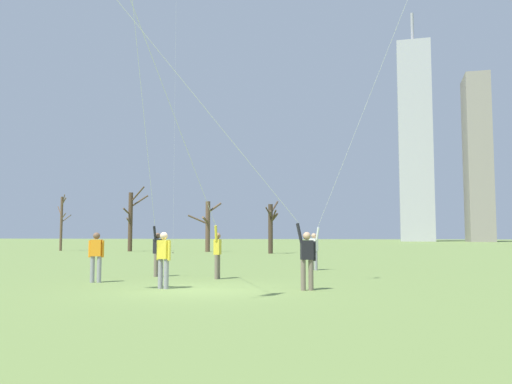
# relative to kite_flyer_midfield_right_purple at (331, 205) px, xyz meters

# --- Properties ---
(ground_plane) EXTENTS (400.00, 400.00, 0.00)m
(ground_plane) POSITION_rel_kite_flyer_midfield_right_purple_xyz_m (-2.62, -8.63, -2.83)
(ground_plane) COLOR olive
(kite_flyer_midfield_right_purple) EXTENTS (5.57, 4.30, 13.17)m
(kite_flyer_midfield_right_purple) POSITION_rel_kite_flyer_midfield_right_purple_xyz_m (0.00, 0.00, 0.00)
(kite_flyer_midfield_right_purple) COLOR gray
(kite_flyer_midfield_right_purple) RESTS_ON ground
(kite_flyer_midfield_center_orange) EXTENTS (0.98, 10.92, 12.08)m
(kite_flyer_midfield_center_orange) POSITION_rel_kite_flyer_midfield_right_purple_xyz_m (-3.52, -6.45, -0.31)
(kite_flyer_midfield_center_orange) COLOR #726656
(kite_flyer_midfield_center_orange) RESTS_ON ground
(kite_flyer_midfield_left_pink) EXTENTS (9.07, 7.26, 13.65)m
(kite_flyer_midfield_left_pink) POSITION_rel_kite_flyer_midfield_right_purple_xyz_m (-1.06, -9.02, -0.01)
(kite_flyer_midfield_left_pink) COLOR #726656
(kite_flyer_midfield_left_pink) RESTS_ON ground
(kite_flyer_foreground_left_green) EXTENTS (1.98, 9.55, 20.63)m
(kite_flyer_foreground_left_green) POSITION_rel_kite_flyer_midfield_right_purple_xyz_m (-5.72, -5.59, 0.56)
(kite_flyer_foreground_left_green) COLOR #726656
(kite_flyer_foreground_left_green) RESTS_ON ground
(bystander_watching_nearby) EXTENTS (0.50, 0.28, 1.62)m
(bystander_watching_nearby) POSITION_rel_kite_flyer_midfield_right_purple_xyz_m (-6.81, -7.25, -1.92)
(bystander_watching_nearby) COLOR gray
(bystander_watching_nearby) RESTS_ON ground
(bystander_strolling_midfield) EXTENTS (0.49, 0.29, 1.62)m
(bystander_strolling_midfield) POSITION_rel_kite_flyer_midfield_right_purple_xyz_m (-3.83, -8.56, -1.92)
(bystander_strolling_midfield) COLOR gray
(bystander_strolling_midfield) RESTS_ON ground
(bare_tree_right_of_center) EXTENTS (2.34, 2.13, 5.56)m
(bare_tree_right_of_center) POSITION_rel_kite_flyer_midfield_right_purple_xyz_m (-29.47, 23.50, 0.09)
(bare_tree_right_of_center) COLOR brown
(bare_tree_right_of_center) RESTS_ON ground
(bare_tree_center) EXTENTS (1.11, 3.15, 4.53)m
(bare_tree_center) POSITION_rel_kite_flyer_midfield_right_purple_xyz_m (-7.40, 20.82, -0.47)
(bare_tree_center) COLOR #423326
(bare_tree_center) RESTS_ON ground
(bare_tree_far_right_edge) EXTENTS (1.97, 2.17, 6.21)m
(bare_tree_far_right_edge) POSITION_rel_kite_flyer_midfield_right_purple_xyz_m (-21.86, 23.52, 0.22)
(bare_tree_far_right_edge) COLOR #4C3828
(bare_tree_far_right_edge) RESTS_ON ground
(bare_tree_rightmost) EXTENTS (2.73, 2.26, 4.70)m
(bare_tree_rightmost) POSITION_rel_kite_flyer_midfield_right_purple_xyz_m (-14.17, 23.90, -0.31)
(bare_tree_rightmost) COLOR brown
(bare_tree_rightmost) RESTS_ON ground
(skyline_mid_tower_right) EXTENTS (8.37, 10.03, 60.45)m
(skyline_mid_tower_right) POSITION_rel_kite_flyer_midfield_right_purple_xyz_m (8.59, 119.36, 23.01)
(skyline_mid_tower_right) COLOR #B2B2B7
(skyline_mid_tower_right) RESTS_ON ground
(skyline_squat_block) EXTENTS (5.52, 10.50, 40.13)m
(skyline_squat_block) POSITION_rel_kite_flyer_midfield_right_purple_xyz_m (22.68, 113.07, 17.24)
(skyline_squat_block) COLOR gray
(skyline_squat_block) RESTS_ON ground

